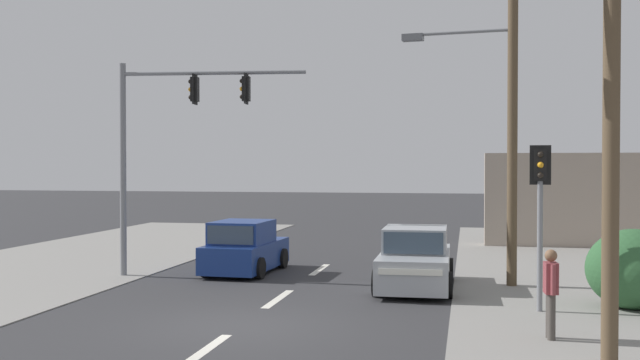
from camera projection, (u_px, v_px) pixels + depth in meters
ground_plane at (240, 326)px, 14.56m from camera, size 140.00×140.00×0.00m
lane_dash_near at (205, 351)px, 12.60m from camera, size 0.20×2.40×0.01m
lane_dash_mid at (278, 299)px, 17.51m from camera, size 0.20×2.40×0.01m
lane_dash_far at (320, 270)px, 22.41m from camera, size 0.20×2.40×0.01m
utility_pole_foreground_right at (601, 70)px, 11.57m from camera, size 3.78×0.37×8.51m
utility_pole_midground_right at (507, 95)px, 19.27m from camera, size 3.78×0.62×9.20m
traffic_signal_mast at (168, 129)px, 20.94m from camera, size 5.27×0.64×6.00m
pedestal_signal_right_kerb at (540, 199)px, 15.87m from camera, size 0.44×0.29×3.56m
roadside_bush at (639, 272)px, 16.15m from camera, size 2.15×1.84×1.75m
hatchback_crossing_left at (245, 249)px, 21.74m from camera, size 1.90×3.70×1.53m
sedan_receding_far at (415, 261)px, 18.97m from camera, size 1.94×4.26×1.56m
pedestrian_at_kerb at (551, 289)px, 13.36m from camera, size 0.24×0.56×1.63m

